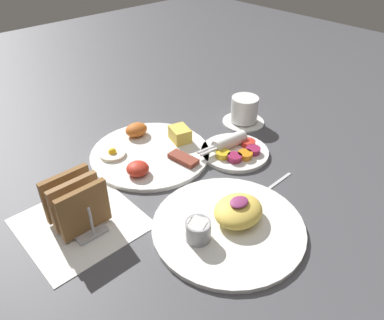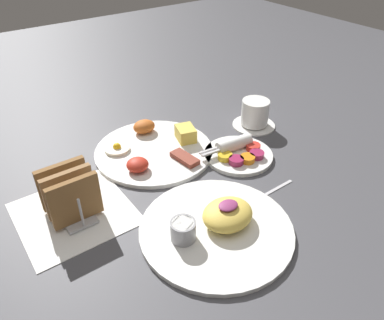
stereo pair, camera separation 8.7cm
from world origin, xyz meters
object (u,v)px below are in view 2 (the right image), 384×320
object	(u,v)px
plate_foreground	(217,225)
toast_rack	(70,194)
plate_breakfast	(154,148)
plate_condiments	(238,153)
coffee_cup	(255,114)

from	to	relation	value
plate_foreground	toast_rack	world-z (taller)	toast_rack
plate_breakfast	plate_condiments	size ratio (longest dim) A/B	1.65
toast_rack	plate_foreground	bearing A→B (deg)	-45.14
plate_breakfast	coffee_cup	size ratio (longest dim) A/B	2.48
plate_foreground	coffee_cup	size ratio (longest dim) A/B	2.49
plate_foreground	plate_condiments	bearing A→B (deg)	39.49
plate_condiments	plate_foreground	bearing A→B (deg)	-140.51
plate_condiments	coffee_cup	distance (m)	0.17
plate_condiments	toast_rack	bearing A→B (deg)	174.21
plate_foreground	plate_breakfast	bearing A→B (deg)	81.89
plate_breakfast	plate_foreground	xyz separation A→B (m)	(-0.04, -0.31, 0.00)
toast_rack	plate_condiments	bearing A→B (deg)	-5.79
plate_foreground	coffee_cup	xyz separation A→B (m)	(0.34, 0.26, 0.02)
plate_foreground	coffee_cup	distance (m)	0.43
plate_condiments	toast_rack	xyz separation A→B (m)	(-0.41, 0.04, 0.04)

